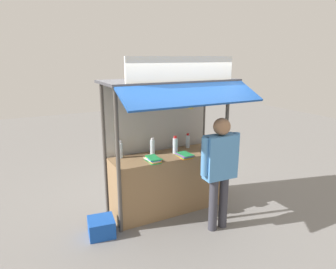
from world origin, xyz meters
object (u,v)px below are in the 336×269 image
water_bottle_far_right (120,150)px  magazine_stack_center (214,146)px  water_bottle_back_right (152,147)px  banana_bunch_inner_left (219,99)px  plastic_crate (101,227)px  water_bottle_rear_center (175,145)px  magazine_stack_mid_left (184,155)px  banana_bunch_rightmost (191,104)px  magazine_stack_back_left (153,159)px  water_bottle_right (188,141)px  vendor_person (220,164)px

water_bottle_far_right → magazine_stack_center: water_bottle_far_right is taller
water_bottle_far_right → water_bottle_back_right: bearing=-7.5°
banana_bunch_inner_left → plastic_crate: banana_bunch_inner_left is taller
banana_bunch_inner_left → water_bottle_rear_center: bearing=142.6°
magazine_stack_mid_left → banana_bunch_rightmost: 0.88m
magazine_stack_back_left → water_bottle_right: bearing=24.2°
water_bottle_right → water_bottle_rear_center: water_bottle_rear_center is taller
water_bottle_back_right → magazine_stack_center: size_ratio=0.97×
water_bottle_back_right → plastic_crate: bearing=-158.7°
magazine_stack_mid_left → plastic_crate: magazine_stack_mid_left is taller
magazine_stack_back_left → magazine_stack_mid_left: (0.55, -0.03, -0.01)m
magazine_stack_center → banana_bunch_inner_left: size_ratio=1.06×
magazine_stack_center → banana_bunch_rightmost: 1.15m
water_bottle_rear_center → banana_bunch_inner_left: (0.55, -0.42, 0.79)m
water_bottle_far_right → vendor_person: bearing=-44.1°
water_bottle_back_right → magazine_stack_center: bearing=-11.5°
vendor_person → water_bottle_back_right: bearing=-57.5°
banana_bunch_rightmost → water_bottle_right: bearing=61.8°
magazine_stack_center → magazine_stack_back_left: bearing=-174.8°
water_bottle_right → banana_bunch_inner_left: 1.03m
water_bottle_back_right → magazine_stack_center: (1.10, -0.22, -0.08)m
banana_bunch_rightmost → water_bottle_back_right: bearing=125.6°
water_bottle_rear_center → magazine_stack_center: bearing=-7.2°
water_bottle_right → magazine_stack_back_left: water_bottle_right is taller
water_bottle_rear_center → plastic_crate: bearing=-169.0°
magazine_stack_center → magazine_stack_mid_left: bearing=-168.4°
water_bottle_far_right → water_bottle_rear_center: (0.90, -0.20, 0.01)m
magazine_stack_back_left → water_bottle_back_right: bearing=66.6°
water_bottle_right → banana_bunch_rightmost: 1.03m
magazine_stack_mid_left → vendor_person: size_ratio=0.17×
water_bottle_far_right → water_bottle_rear_center: water_bottle_rear_center is taller
water_bottle_far_right → banana_bunch_rightmost: 1.36m
water_bottle_back_right → magazine_stack_mid_left: (0.40, -0.37, -0.10)m
water_bottle_back_right → banana_bunch_inner_left: banana_bunch_inner_left is taller
water_bottle_far_right → water_bottle_back_right: water_bottle_far_right is taller
plastic_crate → banana_bunch_rightmost: bearing=-5.9°
water_bottle_right → water_bottle_back_right: size_ratio=0.94×
water_bottle_back_right → magazine_stack_back_left: (-0.15, -0.34, -0.09)m
banana_bunch_rightmost → banana_bunch_inner_left: same height
banana_bunch_inner_left → magazine_stack_back_left: bearing=168.6°
water_bottle_rear_center → magazine_stack_back_left: water_bottle_rear_center is taller
vendor_person → banana_bunch_rightmost: bearing=-64.1°
water_bottle_right → magazine_stack_center: (0.39, -0.27, -0.07)m
plastic_crate → water_bottle_far_right: bearing=43.8°
water_bottle_far_right → magazine_stack_center: (1.64, -0.30, -0.08)m
water_bottle_right → banana_bunch_rightmost: size_ratio=0.88×
magazine_stack_mid_left → banana_bunch_rightmost: size_ratio=1.02×
water_bottle_far_right → magazine_stack_back_left: bearing=-46.3°
vendor_person → magazine_stack_back_left: bearing=-40.8°
banana_bunch_rightmost → vendor_person: bearing=-66.2°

